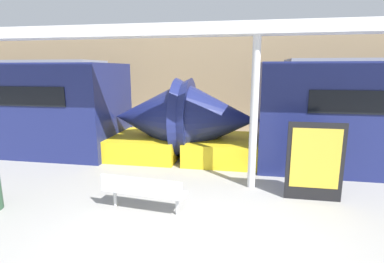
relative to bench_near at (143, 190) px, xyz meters
The scene contains 6 objects.
ground_plane 1.89m from the bench_near, 48.74° to the right, with size 60.00×60.00×0.00m, color #9E9B96.
station_wall 8.98m from the bench_near, 82.08° to the left, with size 56.00×0.20×5.00m, color #9E8460.
bench_near is the anchor object (origin of this frame).
poster_board 3.79m from the bench_near, 19.00° to the left, with size 1.22×0.07×1.78m.
support_column_near 3.14m from the bench_near, 38.47° to the left, with size 0.19×0.19×3.67m, color silver.
canopy_beam 4.37m from the bench_near, 38.47° to the left, with size 28.00×0.60×0.28m, color silver.
Camera 1 is at (0.80, -4.12, 2.91)m, focal length 28.00 mm.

